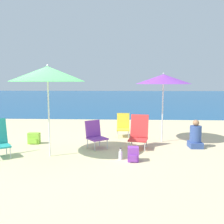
# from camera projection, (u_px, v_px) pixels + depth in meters

# --- Properties ---
(ground_plane) EXTENTS (60.00, 60.00, 0.00)m
(ground_plane) POSITION_uv_depth(u_px,v_px,m) (51.00, 156.00, 6.14)
(ground_plane) COLOR beige
(sea_water) EXTENTS (60.00, 40.00, 0.01)m
(sea_water) POSITION_uv_depth(u_px,v_px,m) (110.00, 96.00, 31.95)
(sea_water) COLOR navy
(sea_water) RESTS_ON ground
(beach_umbrella_green) EXTENTS (1.78, 1.78, 2.21)m
(beach_umbrella_green) POSITION_uv_depth(u_px,v_px,m) (48.00, 74.00, 5.87)
(beach_umbrella_green) COLOR white
(beach_umbrella_green) RESTS_ON ground
(beach_umbrella_purple) EXTENTS (1.65, 1.65, 2.08)m
(beach_umbrella_purple) POSITION_uv_depth(u_px,v_px,m) (163.00, 79.00, 7.37)
(beach_umbrella_purple) COLOR white
(beach_umbrella_purple) RESTS_ON ground
(beach_chair_yellow) EXTENTS (0.42, 0.54, 0.76)m
(beach_chair_yellow) POSITION_uv_depth(u_px,v_px,m) (123.00, 125.00, 8.33)
(beach_chair_yellow) COLOR silver
(beach_chair_yellow) RESTS_ON ground
(beach_chair_purple) EXTENTS (0.68, 0.69, 0.75)m
(beach_chair_purple) POSITION_uv_depth(u_px,v_px,m) (95.00, 134.00, 6.87)
(beach_chair_purple) COLOR silver
(beach_chair_purple) RESTS_ON ground
(beach_chair_red) EXTENTS (0.60, 0.69, 0.90)m
(beach_chair_red) POSITION_uv_depth(u_px,v_px,m) (139.00, 132.00, 6.87)
(beach_chair_red) COLOR silver
(beach_chair_red) RESTS_ON ground
(person_seated_near) EXTENTS (0.36, 0.42, 0.78)m
(person_seated_near) POSITION_uv_depth(u_px,v_px,m) (195.00, 137.00, 6.87)
(person_seated_near) COLOR #334C8C
(person_seated_near) RESTS_ON ground
(backpack_lime) EXTENTS (0.34, 0.20, 0.33)m
(backpack_lime) POSITION_uv_depth(u_px,v_px,m) (34.00, 138.00, 7.31)
(backpack_lime) COLOR #8ECC3D
(backpack_lime) RESTS_ON ground
(backpack_purple) EXTENTS (0.25, 0.25, 0.33)m
(backpack_purple) POSITION_uv_depth(u_px,v_px,m) (133.00, 154.00, 5.69)
(backpack_purple) COLOR purple
(backpack_purple) RESTS_ON ground
(water_bottle) EXTENTS (0.09, 0.09, 0.27)m
(water_bottle) POSITION_uv_depth(u_px,v_px,m) (120.00, 155.00, 5.83)
(water_bottle) COLOR silver
(water_bottle) RESTS_ON ground
(seagull) EXTENTS (0.27, 0.11, 0.23)m
(seagull) POSITION_uv_depth(u_px,v_px,m) (134.00, 121.00, 10.85)
(seagull) COLOR gold
(seagull) RESTS_ON ground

